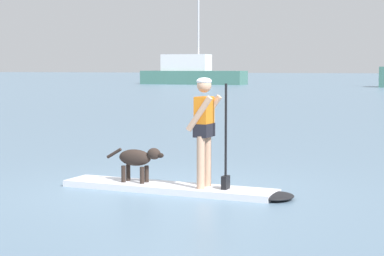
{
  "coord_description": "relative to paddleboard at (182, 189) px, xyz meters",
  "views": [
    {
      "loc": [
        4.26,
        -9.64,
        1.92
      ],
      "look_at": [
        0.0,
        1.0,
        0.9
      ],
      "focal_mm": 64.23,
      "sensor_mm": 36.0,
      "label": 1
    }
  ],
  "objects": [
    {
      "name": "person_paddler",
      "position": [
        0.39,
        -0.01,
        1.01
      ],
      "size": [
        0.61,
        0.48,
        1.66
      ],
      "color": "tan",
      "rests_on": "paddleboard"
    },
    {
      "name": "ground_plane",
      "position": [
        -0.23,
        0.01,
        -0.05
      ],
      "size": [
        400.0,
        400.0,
        0.0
      ],
      "primitive_type": "plane",
      "color": "slate"
    },
    {
      "name": "moored_boat_outer",
      "position": [
        -24.38,
        61.09,
        1.2
      ],
      "size": [
        11.66,
        3.51,
        11.21
      ],
      "color": "#3F7266",
      "rests_on": "ground_plane"
    },
    {
      "name": "dog",
      "position": [
        -0.76,
        0.03,
        0.43
      ],
      "size": [
        1.02,
        0.24,
        0.56
      ],
      "color": "#2D231E",
      "rests_on": "paddleboard"
    },
    {
      "name": "paddleboard",
      "position": [
        0.0,
        0.0,
        0.0
      ],
      "size": [
        3.74,
        0.78,
        0.1
      ],
      "color": "silver",
      "rests_on": "ground_plane"
    }
  ]
}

